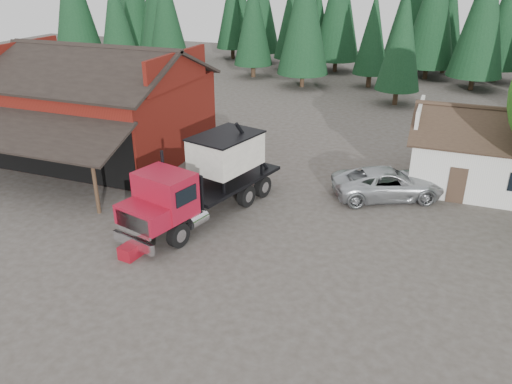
% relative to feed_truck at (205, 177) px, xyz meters
% --- Properties ---
extents(ground, '(120.00, 120.00, 0.00)m').
position_rel_feed_truck_xyz_m(ground, '(0.35, -4.03, -2.06)').
color(ground, '#433C34').
rests_on(ground, ground).
extents(red_barn, '(12.80, 13.63, 7.18)m').
position_rel_feed_truck_xyz_m(red_barn, '(-10.65, 5.88, 0.63)').
color(red_barn, '#601610').
rests_on(red_barn, ground).
extents(farmhouse, '(8.60, 6.42, 4.65)m').
position_rel_feed_truck_xyz_m(farmhouse, '(13.35, 8.97, -0.39)').
color(farmhouse, silver).
rests_on(farmhouse, ground).
extents(conifer_backdrop, '(76.00, 16.00, 16.00)m').
position_rel_feed_truck_xyz_m(conifer_backdrop, '(0.35, 37.97, -2.06)').
color(conifer_backdrop, black).
rests_on(conifer_backdrop, ground).
extents(near_pine_a, '(4.40, 4.40, 11.40)m').
position_rel_feed_truck_xyz_m(near_pine_a, '(-21.65, 23.97, 4.33)').
color(near_pine_a, '#382619').
rests_on(near_pine_a, ground).
extents(near_pine_b, '(3.96, 3.96, 10.40)m').
position_rel_feed_truck_xyz_m(near_pine_b, '(6.35, 25.97, 3.83)').
color(near_pine_b, '#382619').
rests_on(near_pine_b, ground).
extents(near_pine_d, '(5.28, 5.28, 13.40)m').
position_rel_feed_truck_xyz_m(near_pine_d, '(-3.65, 29.97, 5.33)').
color(near_pine_d, '#382619').
rests_on(near_pine_d, ground).
extents(feed_truck, '(4.99, 10.10, 4.41)m').
position_rel_feed_truck_xyz_m(feed_truck, '(0.00, 0.00, 0.00)').
color(feed_truck, black).
rests_on(feed_truck, ground).
extents(silver_car, '(6.57, 5.09, 1.66)m').
position_rel_feed_truck_xyz_m(silver_car, '(8.35, 5.33, -1.23)').
color(silver_car, '#B7BBBF').
rests_on(silver_car, ground).
extents(equip_box, '(0.84, 1.18, 0.60)m').
position_rel_feed_truck_xyz_m(equip_box, '(-1.25, -4.89, -1.76)').
color(equip_box, maroon).
rests_on(equip_box, ground).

